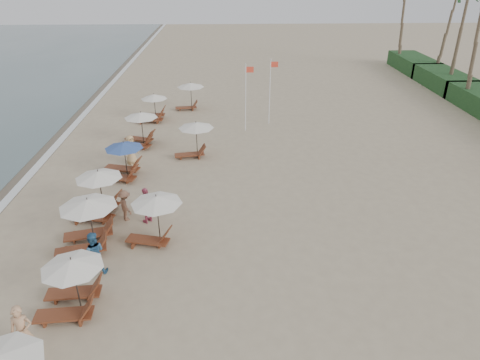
{
  "coord_description": "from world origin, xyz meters",
  "views": [
    {
      "loc": [
        0.22,
        -11.92,
        11.13
      ],
      "look_at": [
        1.0,
        7.48,
        1.3
      ],
      "focal_mm": 32.24,
      "sensor_mm": 36.0,
      "label": 1
    }
  ],
  "objects_px": {
    "beachgoer_mid_a": "(94,253)",
    "beachgoer_mid_b": "(125,205)",
    "inland_station_2": "(189,92)",
    "beachgoer_far_a": "(147,205)",
    "lounger_station_3": "(96,195)",
    "lounger_station_6": "(151,109)",
    "inland_station_0": "(153,215)",
    "lounger_station_4": "(121,161)",
    "beachgoer_near": "(22,331)",
    "lounger_station_1": "(69,286)",
    "flag_pole_near": "(246,95)",
    "beachgoer_far_b": "(131,150)",
    "lounger_station_5": "(139,129)",
    "inland_station_1": "(193,136)",
    "lounger_station_2": "(85,224)"
  },
  "relations": [
    {
      "from": "beachgoer_mid_a",
      "to": "beachgoer_mid_b",
      "type": "xyz_separation_m",
      "value": [
        0.44,
        3.99,
        -0.15
      ]
    },
    {
      "from": "inland_station_2",
      "to": "beachgoer_mid_b",
      "type": "xyz_separation_m",
      "value": [
        -1.92,
        -17.45,
        -0.69
      ]
    },
    {
      "from": "beachgoer_far_a",
      "to": "lounger_station_3",
      "type": "bearing_deg",
      "value": -63.25
    },
    {
      "from": "lounger_station_3",
      "to": "lounger_station_6",
      "type": "xyz_separation_m",
      "value": [
        0.61,
        14.19,
        -0.16
      ]
    },
    {
      "from": "lounger_station_3",
      "to": "inland_station_0",
      "type": "height_order",
      "value": "lounger_station_3"
    },
    {
      "from": "lounger_station_4",
      "to": "beachgoer_near",
      "type": "bearing_deg",
      "value": -92.01
    },
    {
      "from": "inland_station_0",
      "to": "inland_station_2",
      "type": "relative_size",
      "value": 1.04
    },
    {
      "from": "lounger_station_1",
      "to": "inland_station_0",
      "type": "relative_size",
      "value": 0.96
    },
    {
      "from": "lounger_station_3",
      "to": "lounger_station_6",
      "type": "distance_m",
      "value": 14.21
    },
    {
      "from": "lounger_station_1",
      "to": "beachgoer_mid_b",
      "type": "distance_m",
      "value": 6.07
    },
    {
      "from": "lounger_station_6",
      "to": "flag_pole_near",
      "type": "relative_size",
      "value": 0.53
    },
    {
      "from": "lounger_station_4",
      "to": "beachgoer_far_b",
      "type": "bearing_deg",
      "value": 82.96
    },
    {
      "from": "lounger_station_5",
      "to": "inland_station_1",
      "type": "height_order",
      "value": "lounger_station_5"
    },
    {
      "from": "flag_pole_near",
      "to": "beachgoer_far_b",
      "type": "bearing_deg",
      "value": -142.53
    },
    {
      "from": "lounger_station_2",
      "to": "inland_station_1",
      "type": "xyz_separation_m",
      "value": [
        4.06,
        9.68,
        0.26
      ]
    },
    {
      "from": "lounger_station_2",
      "to": "lounger_station_6",
      "type": "distance_m",
      "value": 16.89
    },
    {
      "from": "lounger_station_5",
      "to": "lounger_station_2",
      "type": "bearing_deg",
      "value": -91.4
    },
    {
      "from": "lounger_station_5",
      "to": "beachgoer_mid_a",
      "type": "relative_size",
      "value": 1.39
    },
    {
      "from": "lounger_station_2",
      "to": "lounger_station_6",
      "type": "height_order",
      "value": "lounger_station_2"
    },
    {
      "from": "beachgoer_mid_b",
      "to": "inland_station_0",
      "type": "bearing_deg",
      "value": -173.31
    },
    {
      "from": "lounger_station_1",
      "to": "lounger_station_4",
      "type": "bearing_deg",
      "value": 92.24
    },
    {
      "from": "inland_station_2",
      "to": "beachgoer_far_a",
      "type": "xyz_separation_m",
      "value": [
        -0.85,
        -17.71,
        -0.56
      ]
    },
    {
      "from": "lounger_station_4",
      "to": "flag_pole_near",
      "type": "relative_size",
      "value": 0.55
    },
    {
      "from": "lounger_station_5",
      "to": "lounger_station_6",
      "type": "height_order",
      "value": "lounger_station_5"
    },
    {
      "from": "beachgoer_mid_b",
      "to": "inland_station_2",
      "type": "bearing_deg",
      "value": -39.51
    },
    {
      "from": "lounger_station_2",
      "to": "beachgoer_far_b",
      "type": "bearing_deg",
      "value": 88.09
    },
    {
      "from": "beachgoer_near",
      "to": "beachgoer_far_a",
      "type": "bearing_deg",
      "value": 64.03
    },
    {
      "from": "beachgoer_near",
      "to": "beachgoer_mid_b",
      "type": "height_order",
      "value": "beachgoer_near"
    },
    {
      "from": "lounger_station_4",
      "to": "flag_pole_near",
      "type": "bearing_deg",
      "value": 44.63
    },
    {
      "from": "beachgoer_near",
      "to": "beachgoer_far_a",
      "type": "distance_m",
      "value": 8.13
    },
    {
      "from": "lounger_station_5",
      "to": "inland_station_2",
      "type": "distance_m",
      "value": 8.44
    },
    {
      "from": "lounger_station_1",
      "to": "inland_station_2",
      "type": "xyz_separation_m",
      "value": [
        2.65,
        23.48,
        0.42
      ]
    },
    {
      "from": "lounger_station_5",
      "to": "inland_station_0",
      "type": "height_order",
      "value": "lounger_station_5"
    },
    {
      "from": "lounger_station_5",
      "to": "beachgoer_mid_a",
      "type": "height_order",
      "value": "lounger_station_5"
    },
    {
      "from": "lounger_station_6",
      "to": "beachgoer_far_b",
      "type": "distance_m",
      "value": 8.16
    },
    {
      "from": "beachgoer_mid_a",
      "to": "lounger_station_6",
      "type": "bearing_deg",
      "value": -101.1
    },
    {
      "from": "lounger_station_6",
      "to": "inland_station_2",
      "type": "distance_m",
      "value": 3.96
    },
    {
      "from": "lounger_station_5",
      "to": "inland_station_1",
      "type": "distance_m",
      "value": 4.3
    },
    {
      "from": "beachgoer_near",
      "to": "beachgoer_mid_a",
      "type": "xyz_separation_m",
      "value": [
        1.15,
        3.96,
        -0.01
      ]
    },
    {
      "from": "inland_station_0",
      "to": "flag_pole_near",
      "type": "distance_m",
      "value": 14.91
    },
    {
      "from": "lounger_station_2",
      "to": "beachgoer_mid_a",
      "type": "relative_size",
      "value": 1.52
    },
    {
      "from": "beachgoer_mid_b",
      "to": "beachgoer_mid_a",
      "type": "bearing_deg",
      "value": 140.46
    },
    {
      "from": "inland_station_1",
      "to": "beachgoer_mid_b",
      "type": "distance_m",
      "value": 8.02
    },
    {
      "from": "lounger_station_6",
      "to": "beachgoer_far_a",
      "type": "bearing_deg",
      "value": -82.66
    },
    {
      "from": "inland_station_1",
      "to": "beachgoer_mid_b",
      "type": "xyz_separation_m",
      "value": [
        -2.85,
        -7.47,
        -0.64
      ]
    },
    {
      "from": "lounger_station_5",
      "to": "lounger_station_6",
      "type": "distance_m",
      "value": 5.17
    },
    {
      "from": "lounger_station_5",
      "to": "inland_station_1",
      "type": "xyz_separation_m",
      "value": [
        3.77,
        -2.03,
        0.28
      ]
    },
    {
      "from": "beachgoer_far_a",
      "to": "inland_station_0",
      "type": "bearing_deg",
      "value": 61.28
    },
    {
      "from": "lounger_station_4",
      "to": "lounger_station_3",
      "type": "bearing_deg",
      "value": -94.31
    },
    {
      "from": "lounger_station_2",
      "to": "inland_station_2",
      "type": "height_order",
      "value": "lounger_station_2"
    }
  ]
}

